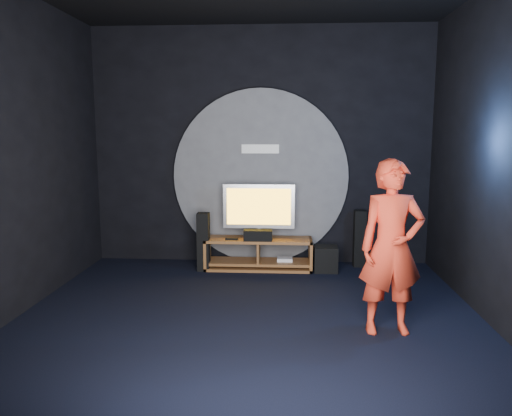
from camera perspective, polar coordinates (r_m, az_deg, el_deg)
The scene contains 14 objects.
floor at distance 5.36m, azimuth -0.90°, elevation -12.92°, with size 5.00×5.00×0.00m, color black.
back_wall at distance 7.48m, azimuth 0.54°, elevation 7.03°, with size 5.00×0.04×3.50m, color black.
front_wall at distance 2.51m, azimuth -5.36°, elevation 3.31°, with size 5.00×0.04×3.50m, color black.
left_wall at distance 5.75m, azimuth -26.78°, elevation 5.53°, with size 0.04×5.00×3.50m, color black.
right_wall at distance 5.40m, azimuth 26.66°, elevation 5.38°, with size 0.04×5.00×3.50m, color black.
wall_disc_panel at distance 7.45m, azimuth 0.51°, elevation 3.57°, with size 2.60×0.11×2.60m.
media_console at distance 7.25m, azimuth 0.34°, elevation -5.47°, with size 1.54×0.45×0.45m.
tv at distance 7.18m, azimuth 0.32°, elevation -0.07°, with size 1.03×0.22×0.78m.
center_speaker at distance 7.04m, azimuth 0.23°, elevation -3.15°, with size 0.40×0.15×0.15m, color black.
remote at distance 7.10m, azimuth -2.79°, elevation -3.57°, with size 0.18×0.05×0.02m, color black.
tower_speaker_left at distance 7.16m, azimuth -6.02°, elevation -3.86°, with size 0.17×0.19×0.83m, color black.
tower_speaker_right at distance 7.50m, azimuth 11.74°, elevation -3.42°, with size 0.17×0.19×0.83m, color black.
subwoofer at distance 7.21m, azimuth 7.96°, elevation -5.75°, with size 0.33×0.33×0.36m, color black.
player at distance 5.05m, azimuth 15.24°, elevation -4.37°, with size 0.63×0.41×1.72m, color red.
Camera 1 is at (0.38, -4.96, 1.99)m, focal length 35.00 mm.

